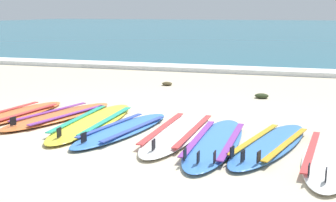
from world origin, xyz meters
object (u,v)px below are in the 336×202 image
Objects in this scene: surfboard_1 at (59,116)px; surfboard_5 at (215,142)px; surfboard_4 at (178,132)px; surfboard_0 at (13,115)px; surfboard_2 at (93,122)px; surfboard_7 at (330,156)px; surfboard_6 at (270,144)px; surfboard_3 at (123,129)px.

surfboard_5 is at bearing -14.80° from surfboard_1.
surfboard_4 and surfboard_5 have the same top height.
surfboard_0 and surfboard_2 have the same top height.
surfboard_1 is 0.97× the size of surfboard_7.
surfboard_6 is at bearing -10.20° from surfboard_1.
surfboard_0 is 1.04× the size of surfboard_3.
surfboard_3 is at bearing -171.49° from surfboard_4.
surfboard_2 is (1.27, -0.02, -0.00)m from surfboard_0.
surfboard_3 is (1.81, -0.26, 0.00)m from surfboard_0.
surfboard_2 is 1.06× the size of surfboard_7.
surfboard_2 is 1.10× the size of surfboard_6.
surfboard_0 is 1.83m from surfboard_3.
surfboard_1 and surfboard_7 have the same top height.
surfboard_0 is at bearing 171.29° from surfboard_5.
surfboard_0 is at bearing 176.34° from surfboard_4.
surfboard_4 is 1.14m from surfboard_6.
surfboard_1 is at bearing 159.74° from surfboard_3.
surfboard_2 is at bearing 173.40° from surfboard_4.
surfboard_4 is (1.23, -0.14, 0.00)m from surfboard_2.
surfboard_7 is at bearing -11.21° from surfboard_2.
surfboard_2 and surfboard_3 have the same top height.
surfboard_3 is at bearing 176.56° from surfboard_6.
surfboard_0 is 4.29m from surfboard_7.
surfboard_6 is at bearing -10.71° from surfboard_4.
surfboard_0 is 1.27m from surfboard_2.
surfboard_1 is 0.98× the size of surfboard_5.
surfboard_5 is 0.61m from surfboard_6.
surfboard_6 is at bearing 8.46° from surfboard_5.
surfboard_3 and surfboard_5 have the same top height.
surfboard_2 is at bearing -16.28° from surfboard_1.
surfboard_1 is 0.92× the size of surfboard_2.
surfboard_0 is 2.51m from surfboard_4.
surfboard_6 is at bearing 159.34° from surfboard_7.
surfboard_2 and surfboard_7 have the same top height.
surfboard_4 is (1.84, -0.32, -0.00)m from surfboard_1.
surfboard_0 is at bearing -166.30° from surfboard_1.
surfboard_2 is (0.61, -0.18, -0.00)m from surfboard_1.
surfboard_5 is at bearing -8.71° from surfboard_0.
surfboard_1 is at bearing 167.91° from surfboard_7.
surfboard_3 and surfboard_4 have the same top height.
surfboard_5 is 0.99× the size of surfboard_7.
surfboard_2 is 1.80m from surfboard_5.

